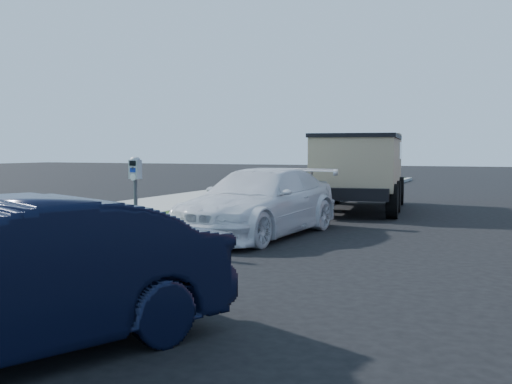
% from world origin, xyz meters
% --- Properties ---
extents(ground, '(120.00, 120.00, 0.00)m').
position_xyz_m(ground, '(0.00, 0.00, 0.00)').
color(ground, black).
rests_on(ground, ground).
extents(streetside, '(6.12, 50.00, 0.15)m').
position_xyz_m(streetside, '(-5.57, 2.00, 0.07)').
color(streetside, gray).
rests_on(streetside, ground).
extents(parking_meter, '(0.22, 0.16, 1.51)m').
position_xyz_m(parking_meter, '(-3.15, -0.25, 1.24)').
color(parking_meter, '#3F4247').
rests_on(parking_meter, ground).
extents(white_wagon, '(2.41, 4.93, 1.38)m').
position_xyz_m(white_wagon, '(-1.91, 2.37, 0.69)').
color(white_wagon, white).
rests_on(white_wagon, ground).
extents(dump_truck, '(2.97, 6.09, 2.29)m').
position_xyz_m(dump_truck, '(-1.24, 8.68, 1.29)').
color(dump_truck, black).
rests_on(dump_truck, ground).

